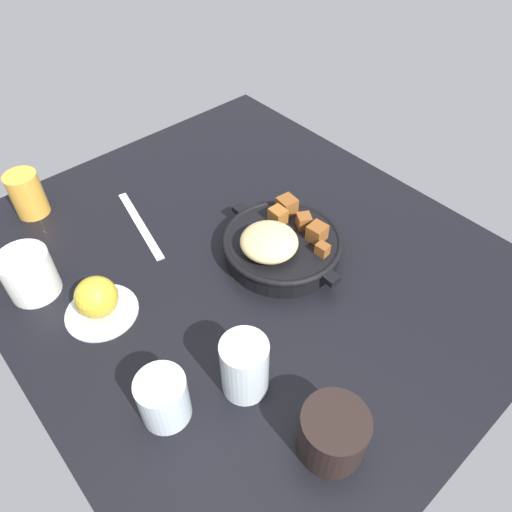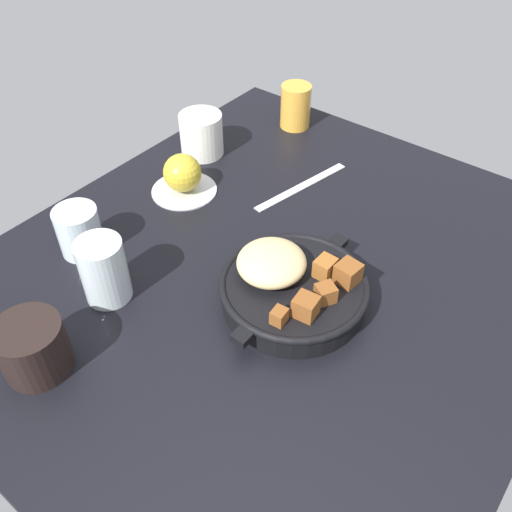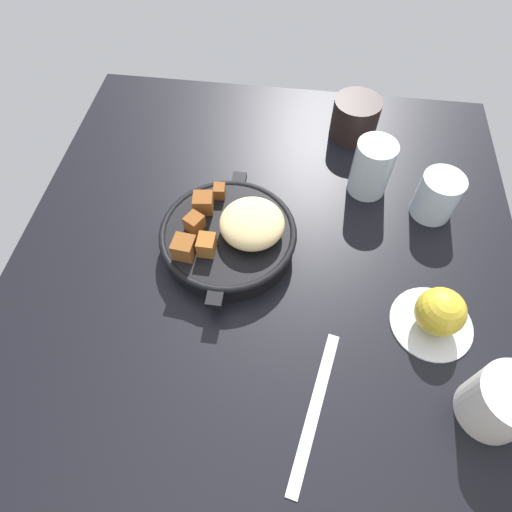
# 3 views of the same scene
# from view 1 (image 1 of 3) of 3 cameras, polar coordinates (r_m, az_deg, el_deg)

# --- Properties ---
(ground_plane) EXTENTS (0.96, 0.84, 0.02)m
(ground_plane) POSITION_cam_1_polar(r_m,az_deg,el_deg) (0.90, -1.63, -0.89)
(ground_plane) COLOR black
(cast_iron_skillet) EXTENTS (0.26, 0.22, 0.08)m
(cast_iron_skillet) POSITION_cam_1_polar(r_m,az_deg,el_deg) (0.88, 3.01, 1.46)
(cast_iron_skillet) COLOR black
(cast_iron_skillet) RESTS_ON ground_plane
(saucer_plate) EXTENTS (0.12, 0.12, 0.01)m
(saucer_plate) POSITION_cam_1_polar(r_m,az_deg,el_deg) (0.85, -17.96, -6.33)
(saucer_plate) COLOR #B7BABF
(saucer_plate) RESTS_ON ground_plane
(red_apple) EXTENTS (0.07, 0.07, 0.07)m
(red_apple) POSITION_cam_1_polar(r_m,az_deg,el_deg) (0.82, -18.56, -4.69)
(red_apple) COLOR gold
(red_apple) RESTS_ON saucer_plate
(butter_knife) EXTENTS (0.22, 0.06, 0.00)m
(butter_knife) POSITION_cam_1_polar(r_m,az_deg,el_deg) (0.98, -13.71, 3.72)
(butter_knife) COLOR silver
(butter_knife) RESTS_ON ground_plane
(ceramic_mug_white) EXTENTS (0.09, 0.09, 0.09)m
(ceramic_mug_white) POSITION_cam_1_polar(r_m,az_deg,el_deg) (0.89, -25.52, -1.97)
(ceramic_mug_white) COLOR silver
(ceramic_mug_white) RESTS_ON ground_plane
(coffee_mug_dark) EXTENTS (0.09, 0.09, 0.08)m
(coffee_mug_dark) POSITION_cam_1_polar(r_m,az_deg,el_deg) (0.67, 9.19, -20.21)
(coffee_mug_dark) COLOR black
(coffee_mug_dark) RESTS_ON ground_plane
(juice_glass_amber) EXTENTS (0.06, 0.06, 0.09)m
(juice_glass_amber) POSITION_cam_1_polar(r_m,az_deg,el_deg) (1.06, -25.71, 6.68)
(juice_glass_amber) COLOR gold
(juice_glass_amber) RESTS_ON ground_plane
(water_glass_tall) EXTENTS (0.07, 0.07, 0.10)m
(water_glass_tall) POSITION_cam_1_polar(r_m,az_deg,el_deg) (0.69, -1.37, -13.10)
(water_glass_tall) COLOR silver
(water_glass_tall) RESTS_ON ground_plane
(water_glass_short) EXTENTS (0.07, 0.07, 0.08)m
(water_glass_short) POSITION_cam_1_polar(r_m,az_deg,el_deg) (0.69, -11.02, -16.38)
(water_glass_short) COLOR silver
(water_glass_short) RESTS_ON ground_plane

